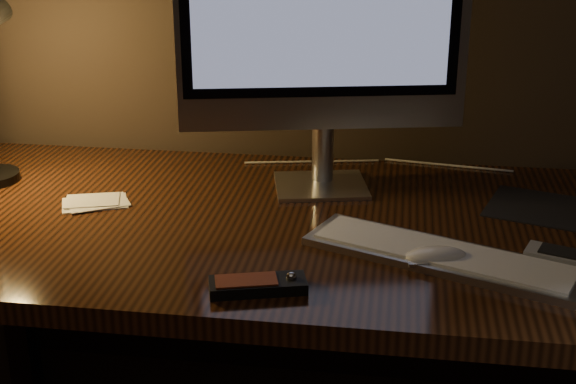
# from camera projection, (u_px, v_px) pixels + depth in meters

# --- Properties ---
(desk) EXTENTS (1.60, 0.75, 0.75)m
(desk) POSITION_uv_depth(u_px,v_px,m) (294.00, 265.00, 1.61)
(desk) COLOR #391C0D
(desk) RESTS_ON ground
(monitor) EXTENTS (0.56, 0.20, 0.59)m
(monitor) POSITION_uv_depth(u_px,v_px,m) (323.00, 16.00, 1.53)
(monitor) COLOR silver
(monitor) RESTS_ON desk
(keyboard) EXTENTS (0.48, 0.29, 0.02)m
(keyboard) POSITION_uv_depth(u_px,v_px,m) (442.00, 255.00, 1.33)
(keyboard) COLOR silver
(keyboard) RESTS_ON desk
(mousepad) EXTENTS (0.27, 0.24, 0.00)m
(mousepad) POSITION_uv_depth(u_px,v_px,m) (549.00, 209.00, 1.54)
(mousepad) COLOR black
(mousepad) RESTS_ON desk
(mouse) EXTENTS (0.11, 0.08, 0.02)m
(mouse) POSITION_uv_depth(u_px,v_px,m) (436.00, 258.00, 1.32)
(mouse) COLOR white
(mouse) RESTS_ON desk
(media_remote) EXTENTS (0.16, 0.09, 0.03)m
(media_remote) POSITION_uv_depth(u_px,v_px,m) (258.00, 285.00, 1.23)
(media_remote) COLOR black
(media_remote) RESTS_ON desk
(papers) EXTENTS (0.15, 0.13, 0.01)m
(papers) POSITION_uv_depth(u_px,v_px,m) (95.00, 202.00, 1.57)
(papers) COLOR white
(papers) RESTS_ON desk
(cable) EXTENTS (0.59, 0.01, 0.01)m
(cable) POSITION_uv_depth(u_px,v_px,m) (379.00, 165.00, 1.78)
(cable) COLOR white
(cable) RESTS_ON desk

